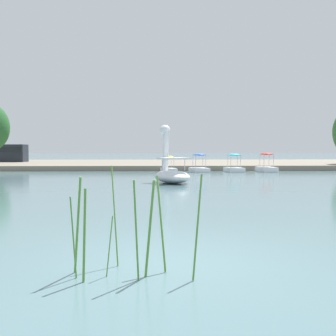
{
  "coord_description": "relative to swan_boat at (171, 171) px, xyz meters",
  "views": [
    {
      "loc": [
        -0.42,
        -6.67,
        1.82
      ],
      "look_at": [
        0.45,
        18.16,
        0.7
      ],
      "focal_mm": 43.6,
      "sensor_mm": 36.0,
      "label": 1
    }
  ],
  "objects": [
    {
      "name": "pedal_boat_red",
      "position": [
        8.22,
        10.53,
        -0.19
      ],
      "size": [
        1.31,
        2.39,
        1.57
      ],
      "color": "white",
      "rests_on": "ground_plane"
    },
    {
      "name": "shore_bank_far",
      "position": [
        -0.54,
        23.33,
        -0.41
      ],
      "size": [
        119.02,
        22.12,
        0.44
      ],
      "primitive_type": "cube",
      "color": "slate",
      "rests_on": "ground_plane"
    },
    {
      "name": "ground_plane",
      "position": [
        -0.54,
        -15.62,
        -0.63
      ],
      "size": [
        455.5,
        455.5,
        0.0
      ],
      "primitive_type": "plane",
      "color": "slate"
    },
    {
      "name": "pedal_boat_blue",
      "position": [
        2.72,
        10.49,
        -0.2
      ],
      "size": [
        1.58,
        2.27,
        1.51
      ],
      "color": "white",
      "rests_on": "ground_plane"
    },
    {
      "name": "pedal_boat_cyan",
      "position": [
        5.57,
        10.55,
        -0.21
      ],
      "size": [
        1.45,
        2.14,
        1.5
      ],
      "color": "white",
      "rests_on": "ground_plane"
    },
    {
      "name": "pedal_boat_yellow",
      "position": [
        0.25,
        10.04,
        -0.22
      ],
      "size": [
        1.33,
        1.89,
        1.33
      ],
      "color": "white",
      "rests_on": "ground_plane"
    },
    {
      "name": "parked_van",
      "position": [
        -17.57,
        24.25,
        0.87
      ],
      "size": [
        4.47,
        2.07,
        1.96
      ],
      "color": "#1E232D",
      "rests_on": "shore_bank_far"
    },
    {
      "name": "reed_clump_foreground",
      "position": [
        -1.37,
        -16.48,
        0.07
      ],
      "size": [
        1.88,
        0.99,
        1.57
      ],
      "color": "#568E38",
      "rests_on": "ground_plane"
    },
    {
      "name": "swan_boat",
      "position": [
        0.0,
        0.0,
        0.0
      ],
      "size": [
        2.6,
        3.45,
        3.22
      ],
      "color": "white",
      "rests_on": "ground_plane"
    }
  ]
}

